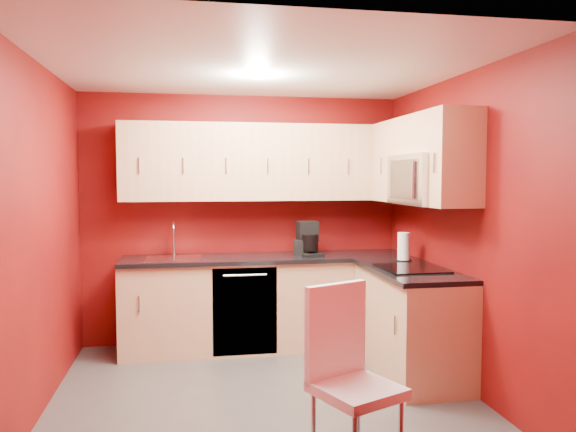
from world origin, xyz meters
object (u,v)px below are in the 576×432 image
object	(u,v)px
napkin_holder	(302,248)
dining_chair	(357,380)
paper_towel	(404,247)
sink	(174,254)
coffee_maker	(310,239)
microwave	(425,180)

from	to	relation	value
napkin_holder	dining_chair	bearing A→B (deg)	-93.86
napkin_holder	paper_towel	world-z (taller)	paper_towel
sink	paper_towel	distance (m)	2.17
napkin_holder	coffee_maker	bearing A→B (deg)	-20.01
napkin_holder	paper_towel	distance (m)	0.99
microwave	dining_chair	xyz separation A→B (m)	(-1.02, -1.40, -1.13)
paper_towel	dining_chair	xyz separation A→B (m)	(-1.02, -1.86, -0.51)
napkin_holder	microwave	bearing A→B (deg)	-47.70
dining_chair	coffee_maker	bearing A→B (deg)	60.32
microwave	paper_towel	world-z (taller)	microwave
sink	paper_towel	size ratio (longest dim) A/B	2.00
sink	dining_chair	distance (m)	2.67
napkin_holder	dining_chair	world-z (taller)	napkin_holder
paper_towel	microwave	bearing A→B (deg)	-90.00
microwave	sink	xyz separation A→B (m)	(-2.09, 1.00, -0.72)
coffee_maker	paper_towel	distance (m)	0.91
microwave	napkin_holder	world-z (taller)	microwave
sink	dining_chair	size ratio (longest dim) A/B	0.49
coffee_maker	paper_towel	world-z (taller)	coffee_maker
microwave	coffee_maker	xyz separation A→B (m)	(-0.78, 0.92, -0.58)
napkin_holder	dining_chair	size ratio (longest dim) A/B	0.15
sink	coffee_maker	distance (m)	1.32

